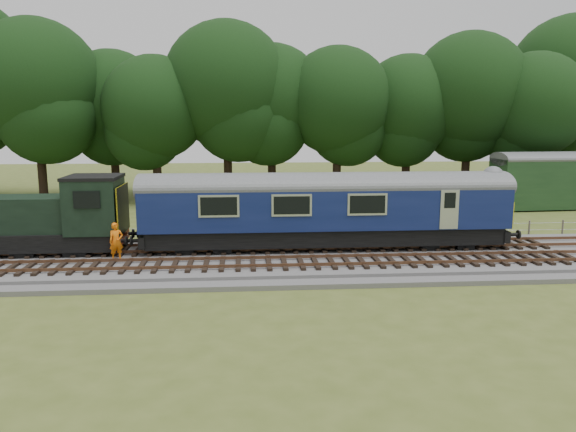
{
  "coord_description": "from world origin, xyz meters",
  "views": [
    {
      "loc": [
        1.77,
        -25.89,
        6.82
      ],
      "look_at": [
        3.87,
        1.4,
        2.0
      ],
      "focal_mm": 35.0,
      "sensor_mm": 36.0,
      "label": 1
    }
  ],
  "objects": [
    {
      "name": "track_south",
      "position": [
        0.0,
        -1.6,
        0.42
      ],
      "size": [
        67.2,
        2.4,
        0.21
      ],
      "color": "black",
      "rests_on": "ballast"
    },
    {
      "name": "shed",
      "position": [
        17.01,
        14.52,
        1.36
      ],
      "size": [
        3.89,
        3.89,
        2.69
      ],
      "rotation": [
        0.0,
        0.0,
        0.21
      ],
      "color": "#183619",
      "rests_on": "ground"
    },
    {
      "name": "fence",
      "position": [
        0.0,
        4.5,
        0.0
      ],
      "size": [
        64.0,
        0.12,
        1.0
      ],
      "primitive_type": null,
      "color": "#6B6054",
      "rests_on": "ground"
    },
    {
      "name": "tree_line",
      "position": [
        0.0,
        22.0,
        0.0
      ],
      "size": [
        70.0,
        8.0,
        18.0
      ],
      "primitive_type": null,
      "color": "black",
      "rests_on": "ground"
    },
    {
      "name": "ground",
      "position": [
        0.0,
        0.0,
        0.0
      ],
      "size": [
        120.0,
        120.0,
        0.0
      ],
      "primitive_type": "plane",
      "color": "#495720",
      "rests_on": "ground"
    },
    {
      "name": "dmu_railcar",
      "position": [
        5.75,
        1.4,
        2.61
      ],
      "size": [
        18.05,
        2.86,
        3.88
      ],
      "color": "black",
      "rests_on": "ground"
    },
    {
      "name": "shunter_loco",
      "position": [
        -8.18,
        1.4,
        1.97
      ],
      "size": [
        8.91,
        2.6,
        3.38
      ],
      "color": "black",
      "rests_on": "ground"
    },
    {
      "name": "ballast",
      "position": [
        0.0,
        0.0,
        0.17
      ],
      "size": [
        70.0,
        7.0,
        0.35
      ],
      "primitive_type": "cube",
      "color": "#4C4C4F",
      "rests_on": "ground"
    },
    {
      "name": "worker",
      "position": [
        -4.15,
        -0.31,
        1.23
      ],
      "size": [
        0.76,
        0.67,
        1.75
      ],
      "primitive_type": "imported",
      "rotation": [
        0.0,
        0.0,
        0.48
      ],
      "color": "orange",
      "rests_on": "ballast"
    },
    {
      "name": "track_north",
      "position": [
        0.0,
        1.4,
        0.42
      ],
      "size": [
        67.2,
        2.4,
        0.21
      ],
      "color": "black",
      "rests_on": "ballast"
    }
  ]
}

